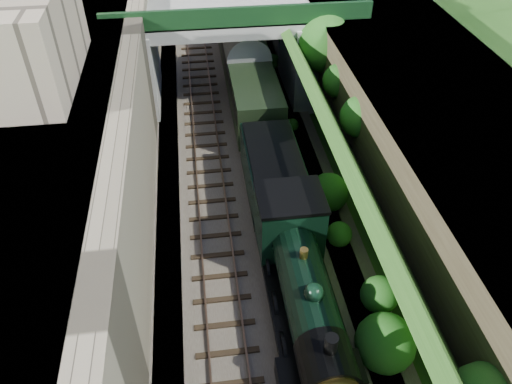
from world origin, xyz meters
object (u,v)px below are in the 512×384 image
road_bridge (242,40)px  locomotive (302,284)px  tender (273,177)px  tree (326,44)px

road_bridge → locomotive: size_ratio=1.56×
road_bridge → locomotive: (0.26, -19.05, -2.18)m
tender → locomotive: bearing=-90.0°
tender → tree: bearing=62.2°
road_bridge → tree: size_ratio=2.42×
tree → locomotive: size_ratio=0.65×
road_bridge → tender: 11.95m
road_bridge → tender: size_ratio=2.67×
road_bridge → tender: bearing=-88.7°
tree → locomotive: bearing=-106.1°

